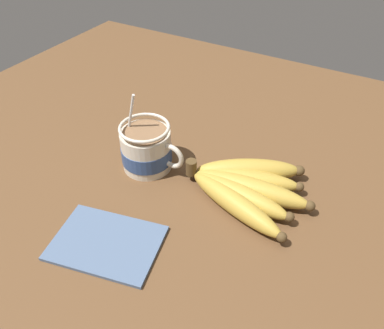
{
  "coord_description": "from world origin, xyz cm",
  "views": [
    {
      "loc": [
        32.46,
        -42.57,
        49.78
      ],
      "look_at": [
        7.45,
        1.44,
        7.03
      ],
      "focal_mm": 35.0,
      "sensor_mm": 36.0,
      "label": 1
    }
  ],
  "objects": [
    {
      "name": "table",
      "position": [
        0.0,
        0.0,
        1.52
      ],
      "size": [
        120.12,
        120.12,
        3.05
      ],
      "color": "brown",
      "rests_on": "ground"
    },
    {
      "name": "coffee_mug",
      "position": [
        -2.05,
        1.13,
        7.05
      ],
      "size": [
        13.44,
        9.5,
        15.03
      ],
      "color": "beige",
      "rests_on": "table"
    },
    {
      "name": "banana_bunch",
      "position": [
        17.15,
        3.03,
        5.04
      ],
      "size": [
        23.1,
        19.49,
        4.41
      ],
      "color": "#4C381E",
      "rests_on": "table"
    },
    {
      "name": "napkin",
      "position": [
        3.1,
        -17.58,
        3.35
      ],
      "size": [
        18.42,
        14.69,
        0.6
      ],
      "color": "slate",
      "rests_on": "table"
    }
  ]
}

